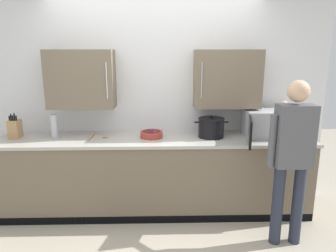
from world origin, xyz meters
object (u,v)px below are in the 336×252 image
(microwave_oven, at_px, (266,123))
(knife_block, at_px, (15,129))
(fruit_bowl, at_px, (152,134))
(wooden_spoon, at_px, (98,137))
(thermos_flask, at_px, (54,126))
(stock_pot, at_px, (211,128))
(person_figure, at_px, (292,150))

(microwave_oven, relative_size, knife_block, 2.67)
(fruit_bowl, bearing_deg, knife_block, 179.27)
(wooden_spoon, xyz_separation_m, thermos_flask, (-0.49, 0.00, 0.13))
(knife_block, bearing_deg, thermos_flask, -2.75)
(knife_block, bearing_deg, microwave_oven, -0.15)
(stock_pot, height_order, knife_block, knife_block)
(microwave_oven, relative_size, person_figure, 0.48)
(microwave_oven, bearing_deg, fruit_bowl, -179.47)
(wooden_spoon, relative_size, person_figure, 0.16)
(fruit_bowl, relative_size, thermos_flask, 0.96)
(stock_pot, bearing_deg, microwave_oven, 1.56)
(fruit_bowl, bearing_deg, microwave_oven, 0.53)
(thermos_flask, xyz_separation_m, person_figure, (2.45, -0.72, -0.07))
(microwave_oven, bearing_deg, wooden_spoon, -179.52)
(knife_block, bearing_deg, person_figure, -14.26)
(wooden_spoon, height_order, knife_block, knife_block)
(wooden_spoon, xyz_separation_m, knife_block, (-0.94, 0.02, 0.10))
(thermos_flask, bearing_deg, person_figure, -16.28)
(wooden_spoon, bearing_deg, knife_block, 178.54)
(fruit_bowl, xyz_separation_m, knife_block, (-1.56, 0.02, 0.07))
(microwave_oven, height_order, stock_pot, microwave_oven)
(person_figure, bearing_deg, knife_block, 165.74)
(fruit_bowl, distance_m, person_figure, 1.52)
(thermos_flask, distance_m, person_figure, 2.56)
(wooden_spoon, xyz_separation_m, stock_pot, (1.31, -0.00, 0.10))
(microwave_oven, bearing_deg, knife_block, 179.85)
(stock_pot, distance_m, knife_block, 2.25)
(stock_pot, bearing_deg, fruit_bowl, 179.56)
(fruit_bowl, xyz_separation_m, thermos_flask, (-1.11, -0.00, 0.10))
(wooden_spoon, distance_m, knife_block, 0.95)
(microwave_oven, bearing_deg, stock_pot, -178.44)
(thermos_flask, bearing_deg, knife_block, 177.25)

